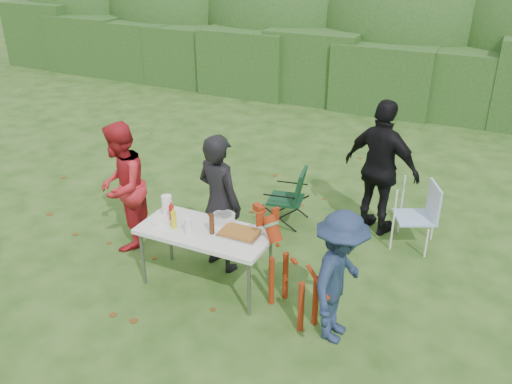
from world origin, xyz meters
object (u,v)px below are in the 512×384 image
at_px(person_red_jacket, 122,187).
at_px(person_black_puffy, 381,169).
at_px(child, 339,278).
at_px(ketchup_bottle, 172,215).
at_px(camping_chair, 286,196).
at_px(beer_bottle, 212,224).
at_px(mustard_bottle, 174,220).
at_px(person_cook, 219,203).
at_px(paper_towel_roll, 167,206).
at_px(lawn_chair, 415,215).
at_px(dog, 294,274).
at_px(folding_table, 205,234).

bearing_deg(person_red_jacket, person_black_puffy, 100.80).
relative_size(child, ketchup_bottle, 6.46).
distance_m(person_red_jacket, camping_chair, 2.22).
xyz_separation_m(ketchup_bottle, beer_bottle, (0.52, -0.01, 0.01)).
distance_m(child, beer_bottle, 1.53).
distance_m(mustard_bottle, ketchup_bottle, 0.11).
xyz_separation_m(person_cook, person_black_puffy, (1.50, 1.67, 0.07)).
height_order(person_black_puffy, beer_bottle, person_black_puffy).
relative_size(mustard_bottle, beer_bottle, 0.83).
bearing_deg(mustard_bottle, person_cook, 62.98).
distance_m(ketchup_bottle, paper_towel_roll, 0.19).
bearing_deg(person_cook, lawn_chair, -127.13).
height_order(mustard_bottle, paper_towel_roll, paper_towel_roll).
distance_m(person_cook, person_red_jacket, 1.36).
height_order(child, beer_bottle, child).
bearing_deg(beer_bottle, person_black_puffy, 58.05).
xyz_separation_m(person_red_jacket, mustard_bottle, (1.08, -0.46, 0.01)).
xyz_separation_m(dog, mustard_bottle, (-1.43, -0.05, 0.33)).
bearing_deg(child, dog, 77.38).
height_order(person_cook, person_black_puffy, person_black_puffy).
xyz_separation_m(lawn_chair, ketchup_bottle, (-2.39, -1.97, 0.41)).
bearing_deg(person_black_puffy, folding_table, 73.31).
xyz_separation_m(dog, lawn_chair, (0.88, 2.00, -0.07)).
xyz_separation_m(folding_table, dog, (1.09, -0.05, -0.18)).
relative_size(folding_table, ketchup_bottle, 6.82).
xyz_separation_m(person_red_jacket, camping_chair, (1.66, 1.41, -0.42)).
bearing_deg(folding_table, beer_bottle, -14.02).
bearing_deg(child, person_black_puffy, 7.07).
relative_size(person_cook, lawn_chair, 1.96).
bearing_deg(child, paper_towel_roll, 85.00).
bearing_deg(dog, child, -163.56).
xyz_separation_m(folding_table, mustard_bottle, (-0.34, -0.10, 0.15)).
height_order(dog, camping_chair, dog).
relative_size(person_black_puffy, dog, 1.73).
bearing_deg(person_cook, person_red_jacket, 20.20).
bearing_deg(mustard_bottle, camping_chair, 72.70).
bearing_deg(person_red_jacket, lawn_chair, 94.37).
bearing_deg(lawn_chair, mustard_bottle, 15.88).
xyz_separation_m(person_black_puffy, ketchup_bottle, (-1.86, -2.14, -0.07)).
bearing_deg(ketchup_bottle, mustard_bottle, -45.53).
xyz_separation_m(folding_table, person_black_puffy, (1.45, 2.12, 0.24)).
height_order(beer_bottle, paper_towel_roll, paper_towel_roll).
xyz_separation_m(dog, beer_bottle, (-0.98, 0.02, 0.35)).
relative_size(person_cook, person_black_puffy, 0.93).
relative_size(lawn_chair, beer_bottle, 3.65).
height_order(person_cook, lawn_chair, person_cook).
height_order(ketchup_bottle, paper_towel_roll, paper_towel_roll).
bearing_deg(person_black_puffy, person_red_jacket, 49.23).
relative_size(person_red_jacket, child, 1.18).
xyz_separation_m(child, dog, (-0.53, 0.15, -0.20)).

